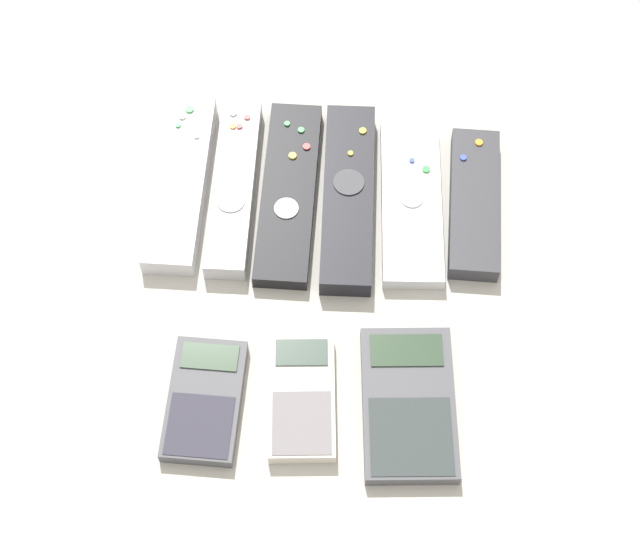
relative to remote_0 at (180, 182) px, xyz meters
name	(u,v)px	position (x,y,z in m)	size (l,w,h in m)	color
ground_plane	(318,312)	(0.15, -0.13, -0.01)	(3.00, 3.00, 0.00)	beige
remote_0	(180,182)	(0.00, 0.00, 0.00)	(0.05, 0.20, 0.02)	silver
remote_1	(234,187)	(0.06, 0.00, 0.00)	(0.04, 0.21, 0.02)	#B7B7BC
remote_2	(289,193)	(0.11, 0.00, 0.00)	(0.06, 0.21, 0.02)	black
remote_3	(348,197)	(0.17, -0.01, 0.00)	(0.05, 0.21, 0.03)	black
remote_4	(411,202)	(0.24, -0.01, 0.00)	(0.07, 0.19, 0.02)	silver
remote_5	(474,203)	(0.30, -0.01, 0.00)	(0.05, 0.17, 0.02)	#333338
calculator_0	(205,400)	(0.05, -0.23, 0.00)	(0.07, 0.12, 0.02)	#4C4C51
calculator_1	(302,397)	(0.14, -0.23, 0.00)	(0.07, 0.13, 0.02)	beige
calculator_2	(409,404)	(0.24, -0.23, 0.00)	(0.09, 0.15, 0.02)	#4C4C51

